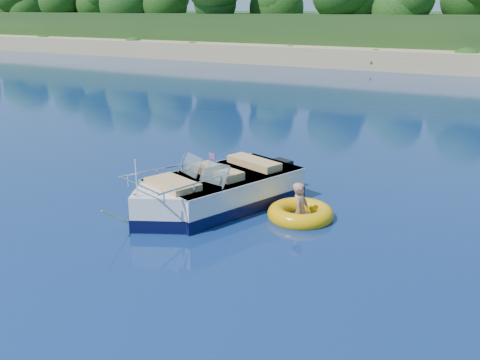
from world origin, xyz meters
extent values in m
plane|color=#091945|center=(0.00, 0.00, 0.00)|extent=(160.00, 160.00, 0.00)
cube|color=#9D855B|center=(0.00, 38.00, 0.50)|extent=(170.00, 8.00, 2.00)
cylinder|color=black|center=(-45.00, 41.00, 2.90)|extent=(0.44, 0.44, 2.80)
cylinder|color=black|center=(-18.00, 40.50, 3.10)|extent=(0.44, 0.44, 3.20)
cylinder|color=black|center=(0.00, 42.00, 3.30)|extent=(0.44, 0.44, 3.60)
cube|color=silver|center=(-0.24, 4.15, 0.28)|extent=(2.89, 3.94, 0.98)
cube|color=silver|center=(-0.77, 2.57, 0.28)|extent=(1.77, 1.77, 0.98)
cube|color=black|center=(-0.24, 4.15, 0.15)|extent=(2.93, 3.98, 0.28)
cube|color=black|center=(-0.77, 2.57, 0.15)|extent=(1.81, 1.81, 0.28)
cube|color=tan|center=(-0.15, 4.42, 0.56)|extent=(2.20, 2.82, 0.09)
cube|color=silver|center=(-0.24, 4.15, 0.75)|extent=(2.92, 3.95, 0.06)
cube|color=black|center=(0.37, 5.98, 0.33)|extent=(0.59, 0.47, 0.84)
cube|color=#8C9EA5|center=(-0.84, 3.66, 1.02)|extent=(0.76, 0.54, 0.45)
cube|color=#8C9EA5|center=(-0.05, 3.40, 1.02)|extent=(0.76, 0.37, 0.45)
cube|color=tan|center=(-0.71, 4.06, 0.77)|extent=(0.65, 0.65, 0.37)
cube|color=tan|center=(0.09, 3.80, 0.77)|extent=(0.65, 0.65, 0.37)
cube|color=tan|center=(0.06, 5.04, 0.77)|extent=(1.54, 0.95, 0.35)
cube|color=tan|center=(-0.71, 2.73, 0.76)|extent=(1.39, 1.05, 0.32)
cylinder|color=silver|center=(-0.99, 1.89, 1.17)|extent=(0.03, 0.03, 0.79)
cube|color=red|center=(-0.13, 3.42, 1.39)|extent=(0.20, 0.08, 0.13)
cube|color=silver|center=(-1.01, 1.85, 0.80)|extent=(0.11, 0.08, 0.05)
cylinder|color=yellow|center=(-1.24, 1.58, 0.33)|extent=(0.05, 1.01, 0.71)
torus|color=#EBA506|center=(1.68, 4.24, 0.10)|extent=(1.87, 1.87, 0.39)
torus|color=red|center=(1.68, 4.24, 0.12)|extent=(1.54, 1.54, 0.13)
imported|color=tan|center=(1.69, 4.23, 0.00)|extent=(0.42, 0.78, 1.45)
camera|label=1|loc=(6.05, -6.11, 4.49)|focal=40.00mm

